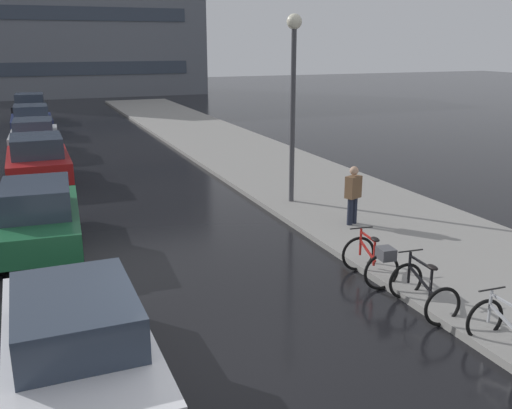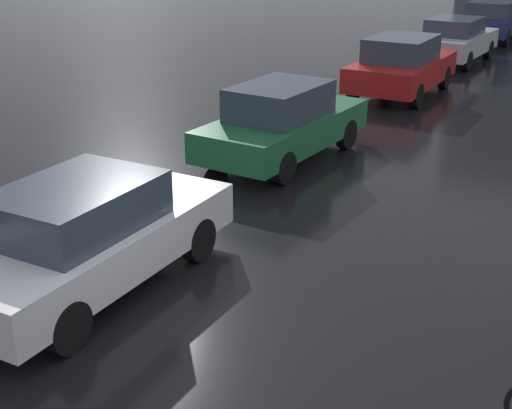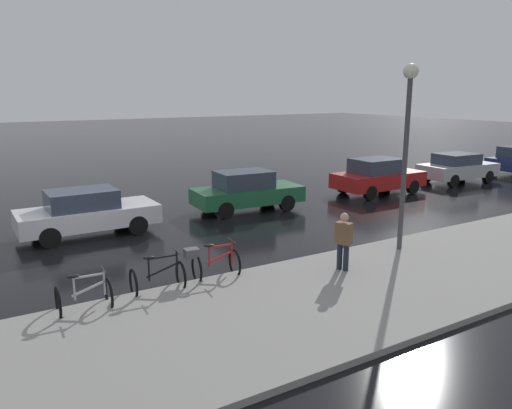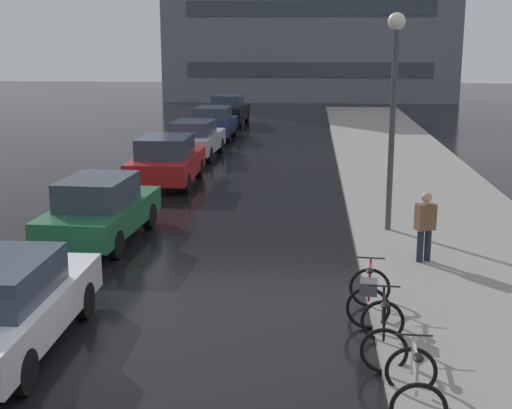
% 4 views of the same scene
% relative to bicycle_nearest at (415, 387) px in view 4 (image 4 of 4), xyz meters
% --- Properties ---
extents(ground_plane, '(140.00, 140.00, 0.00)m').
position_rel_bicycle_nearest_xyz_m(ground_plane, '(-3.90, 1.04, -0.39)').
color(ground_plane, black).
extents(sidewalk_kerb, '(4.80, 60.00, 0.14)m').
position_rel_bicycle_nearest_xyz_m(sidewalk_kerb, '(2.10, 11.04, -0.32)').
color(sidewalk_kerb, gray).
rests_on(sidewalk_kerb, ground).
extents(bicycle_nearest, '(0.76, 1.11, 0.93)m').
position_rel_bicycle_nearest_xyz_m(bicycle_nearest, '(0.00, 0.00, 0.00)').
color(bicycle_nearest, black).
rests_on(bicycle_nearest, ground).
extents(bicycle_second, '(0.79, 1.23, 0.99)m').
position_rel_bicycle_nearest_xyz_m(bicycle_second, '(-0.23, 1.71, 0.00)').
color(bicycle_second, black).
rests_on(bicycle_second, ground).
extents(bicycle_third, '(0.85, 1.37, 0.97)m').
position_rel_bicycle_nearest_xyz_m(bicycle_third, '(-0.34, 3.12, 0.10)').
color(bicycle_third, black).
rests_on(bicycle_third, ground).
extents(car_white, '(1.86, 4.38, 1.51)m').
position_rel_bicycle_nearest_xyz_m(car_white, '(-6.06, 1.47, 0.37)').
color(car_white, silver).
rests_on(car_white, ground).
extents(car_green, '(2.03, 4.37, 1.58)m').
position_rel_bicycle_nearest_xyz_m(car_green, '(-6.33, 7.63, 0.39)').
color(car_green, '#1E6038').
rests_on(car_green, ground).
extents(car_red, '(1.98, 4.23, 1.63)m').
position_rel_bicycle_nearest_xyz_m(car_red, '(-6.10, 14.43, 0.42)').
color(car_red, '#AD1919').
rests_on(car_red, ground).
extents(car_silver, '(2.08, 4.19, 1.50)m').
position_rel_bicycle_nearest_xyz_m(car_silver, '(-6.07, 19.99, 0.38)').
color(car_silver, '#B2B5BA').
rests_on(car_silver, ground).
extents(car_navy, '(2.00, 3.85, 1.56)m').
position_rel_bicycle_nearest_xyz_m(car_navy, '(-6.04, 25.44, 0.40)').
color(car_navy, navy).
rests_on(car_navy, ground).
extents(car_black, '(2.14, 4.02, 1.67)m').
position_rel_bicycle_nearest_xyz_m(car_black, '(-5.96, 31.30, 0.44)').
color(car_black, black).
rests_on(car_black, ground).
extents(pedestrian, '(0.46, 0.37, 1.64)m').
position_rel_bicycle_nearest_xyz_m(pedestrian, '(1.05, 6.17, 0.53)').
color(pedestrian, '#1E2333').
rests_on(pedestrian, ground).
extents(streetlamp, '(0.42, 0.42, 5.33)m').
position_rel_bicycle_nearest_xyz_m(streetlamp, '(0.57, 8.73, 3.21)').
color(streetlamp, '#424247').
rests_on(streetlamp, ground).
extents(building_facade_main, '(22.15, 7.80, 13.75)m').
position_rel_bicycle_nearest_xyz_m(building_facade_main, '(-1.51, 49.11, 6.48)').
color(building_facade_main, slate).
rests_on(building_facade_main, ground).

